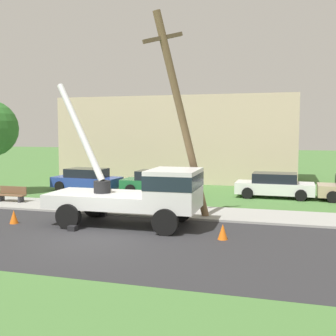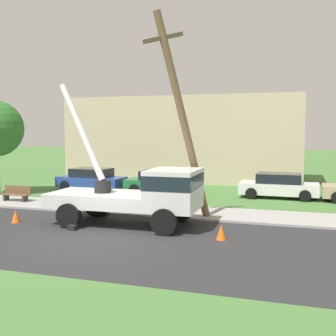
# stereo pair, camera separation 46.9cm
# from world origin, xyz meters

# --- Properties ---
(ground_plane) EXTENTS (120.00, 120.00, 0.00)m
(ground_plane) POSITION_xyz_m (0.00, 12.00, 0.00)
(ground_plane) COLOR #477538
(road_asphalt) EXTENTS (80.00, 7.79, 0.01)m
(road_asphalt) POSITION_xyz_m (0.00, 0.00, 0.00)
(road_asphalt) COLOR #2B2B2D
(road_asphalt) RESTS_ON ground
(sidewalk_strip) EXTENTS (80.00, 2.93, 0.10)m
(sidewalk_strip) POSITION_xyz_m (0.00, 5.36, 0.05)
(sidewalk_strip) COLOR #9E9E99
(sidewalk_strip) RESTS_ON ground
(utility_truck) EXTENTS (6.80, 3.20, 5.98)m
(utility_truck) POSITION_xyz_m (1.01, 2.32, 1.41)
(utility_truck) COLOR silver
(utility_truck) RESTS_ON ground
(leaning_utility_pole) EXTENTS (2.47, 2.38, 8.75)m
(leaning_utility_pole) POSITION_xyz_m (2.25, 3.74, 4.49)
(leaning_utility_pole) COLOR brown
(leaning_utility_pole) RESTS_ON ground
(traffic_cone_ahead) EXTENTS (0.36, 0.36, 0.56)m
(traffic_cone_ahead) POSITION_xyz_m (4.43, 1.11, 0.28)
(traffic_cone_ahead) COLOR orange
(traffic_cone_ahead) RESTS_ON ground
(traffic_cone_behind) EXTENTS (0.36, 0.36, 0.56)m
(traffic_cone_behind) POSITION_xyz_m (-4.34, 1.29, 0.28)
(traffic_cone_behind) COLOR orange
(traffic_cone_behind) RESTS_ON ground
(traffic_cone_curbside) EXTENTS (0.36, 0.36, 0.56)m
(traffic_cone_curbside) POSITION_xyz_m (2.20, 3.69, 0.28)
(traffic_cone_curbside) COLOR orange
(traffic_cone_curbside) RESTS_ON ground
(parked_sedan_blue) EXTENTS (4.52, 2.22, 1.42)m
(parked_sedan_blue) POSITION_xyz_m (-5.84, 10.90, 0.71)
(parked_sedan_blue) COLOR #263F99
(parked_sedan_blue) RESTS_ON ground
(parked_sedan_green) EXTENTS (4.41, 2.03, 1.42)m
(parked_sedan_green) POSITION_xyz_m (-0.98, 10.77, 0.71)
(parked_sedan_green) COLOR #1E6638
(parked_sedan_green) RESTS_ON ground
(parked_sedan_white) EXTENTS (4.43, 2.07, 1.42)m
(parked_sedan_white) POSITION_xyz_m (5.93, 11.28, 0.71)
(parked_sedan_white) COLOR silver
(parked_sedan_white) RESTS_ON ground
(park_bench) EXTENTS (1.60, 0.45, 0.90)m
(park_bench) POSITION_xyz_m (-7.47, 5.43, 0.46)
(park_bench) COLOR brown
(park_bench) RESTS_ON ground
(lowrise_building_backdrop) EXTENTS (18.00, 6.00, 6.40)m
(lowrise_building_backdrop) POSITION_xyz_m (-1.67, 18.68, 3.20)
(lowrise_building_backdrop) COLOR #C6B293
(lowrise_building_backdrop) RESTS_ON ground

